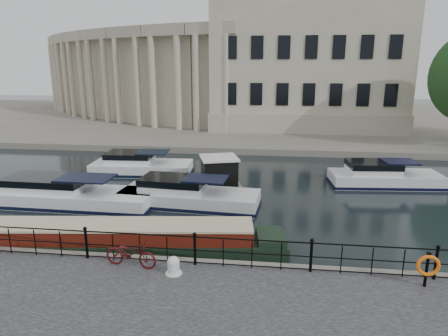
# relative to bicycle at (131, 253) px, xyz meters

# --- Properties ---
(ground_plane) EXTENTS (160.00, 160.00, 0.00)m
(ground_plane) POSITION_rel_bicycle_xyz_m (2.18, 2.67, -1.05)
(ground_plane) COLOR black
(ground_plane) RESTS_ON ground
(far_bank) EXTENTS (120.00, 42.00, 0.55)m
(far_bank) POSITION_rel_bicycle_xyz_m (2.18, 41.67, -0.77)
(far_bank) COLOR #6B665B
(far_bank) RESTS_ON ground_plane
(railing) EXTENTS (24.14, 0.14, 1.22)m
(railing) POSITION_rel_bicycle_xyz_m (2.18, 0.42, 0.15)
(railing) COLOR black
(railing) RESTS_ON near_quay
(civic_building) EXTENTS (53.55, 31.84, 16.85)m
(civic_building) POSITION_rel_bicycle_xyz_m (1.19, 37.37, 5.99)
(civic_building) COLOR #ADA38C
(civic_building) RESTS_ON far_bank
(bicycle) EXTENTS (1.97, 0.93, 1.00)m
(bicycle) POSITION_rel_bicycle_xyz_m (0.00, 0.00, 0.00)
(bicycle) COLOR #480C0F
(bicycle) RESTS_ON near_quay
(mooring_bollard) EXTENTS (0.56, 0.56, 0.64)m
(mooring_bollard) POSITION_rel_bicycle_xyz_m (1.59, -0.31, -0.20)
(mooring_bollard) COLOR silver
(mooring_bollard) RESTS_ON near_quay
(life_ring_post) EXTENTS (0.72, 0.19, 1.18)m
(life_ring_post) POSITION_rel_bicycle_xyz_m (9.72, -0.16, 0.24)
(life_ring_post) COLOR black
(life_ring_post) RESTS_ON near_quay
(narrowboat) EXTENTS (13.98, 3.44, 1.51)m
(narrowboat) POSITION_rel_bicycle_xyz_m (-1.43, 2.18, -0.68)
(narrowboat) COLOR black
(narrowboat) RESTS_ON ground_plane
(harbour_hut) EXTENTS (3.50, 3.18, 2.18)m
(harbour_hut) POSITION_rel_bicycle_xyz_m (1.64, 10.67, -0.10)
(harbour_hut) COLOR #6B665B
(harbour_hut) RESTS_ON ground_plane
(cabin_cruisers) EXTENTS (26.41, 9.72, 1.99)m
(cabin_cruisers) POSITION_rel_bicycle_xyz_m (-0.52, 10.19, -0.68)
(cabin_cruisers) COLOR white
(cabin_cruisers) RESTS_ON ground_plane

